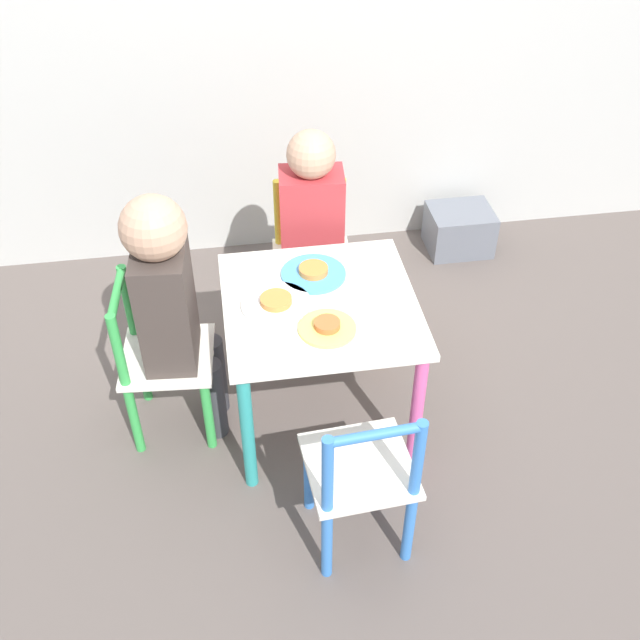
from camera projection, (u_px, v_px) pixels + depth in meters
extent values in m
plane|color=#5B514C|center=(320.00, 413.00, 2.35)|extent=(6.00, 6.00, 0.00)
cube|color=silver|center=(320.00, 304.00, 2.06)|extent=(0.53, 0.53, 0.02)
cylinder|color=teal|center=(248.00, 432.00, 2.01)|extent=(0.04, 0.04, 0.43)
cylinder|color=#E5599E|center=(417.00, 412.00, 2.06)|extent=(0.04, 0.04, 0.43)
cylinder|color=#8E51BC|center=(235.00, 321.00, 2.36)|extent=(0.04, 0.04, 0.43)
cylinder|color=orange|center=(380.00, 306.00, 2.41)|extent=(0.04, 0.04, 0.43)
cube|color=silver|center=(312.00, 261.00, 2.51)|extent=(0.28, 0.28, 0.02)
cylinder|color=yellow|center=(282.00, 314.00, 2.51)|extent=(0.03, 0.03, 0.26)
cylinder|color=yellow|center=(345.00, 312.00, 2.52)|extent=(0.03, 0.03, 0.26)
cylinder|color=yellow|center=(281.00, 276.00, 2.67)|extent=(0.03, 0.03, 0.26)
cylinder|color=yellow|center=(340.00, 274.00, 2.68)|extent=(0.03, 0.03, 0.26)
cylinder|color=yellow|center=(278.00, 215.00, 2.51)|extent=(0.03, 0.03, 0.26)
cylinder|color=yellow|center=(341.00, 212.00, 2.52)|extent=(0.03, 0.03, 0.26)
cylinder|color=yellow|center=(309.00, 183.00, 2.44)|extent=(0.21, 0.04, 0.02)
cube|color=silver|center=(168.00, 357.00, 2.15)|extent=(0.28, 0.28, 0.02)
cylinder|color=green|center=(208.00, 415.00, 2.16)|extent=(0.03, 0.03, 0.26)
cylinder|color=green|center=(211.00, 364.00, 2.33)|extent=(0.03, 0.03, 0.26)
cylinder|color=green|center=(134.00, 419.00, 2.15)|extent=(0.03, 0.03, 0.26)
cylinder|color=green|center=(142.00, 368.00, 2.31)|extent=(0.03, 0.03, 0.26)
cylinder|color=green|center=(119.00, 353.00, 1.99)|extent=(0.03, 0.03, 0.26)
cylinder|color=green|center=(128.00, 303.00, 2.15)|extent=(0.03, 0.03, 0.26)
cylinder|color=green|center=(116.00, 294.00, 1.99)|extent=(0.04, 0.21, 0.02)
cube|color=silver|center=(359.00, 466.00, 1.85)|extent=(0.28, 0.28, 0.02)
cylinder|color=#387AD1|center=(385.00, 462.00, 2.03)|extent=(0.03, 0.03, 0.26)
cylinder|color=#387AD1|center=(309.00, 475.00, 2.00)|extent=(0.03, 0.03, 0.26)
cylinder|color=#387AD1|center=(409.00, 527.00, 1.88)|extent=(0.03, 0.03, 0.26)
cylinder|color=#387AD1|center=(327.00, 543.00, 1.84)|extent=(0.03, 0.03, 0.26)
cylinder|color=#387AD1|center=(418.00, 460.00, 1.71)|extent=(0.03, 0.03, 0.26)
cylinder|color=#387AD1|center=(328.00, 477.00, 1.67)|extent=(0.03, 0.03, 0.26)
cylinder|color=#387AD1|center=(376.00, 435.00, 1.62)|extent=(0.21, 0.04, 0.02)
cylinder|color=#7A6B5B|center=(299.00, 315.00, 2.50)|extent=(0.07, 0.07, 0.28)
cylinder|color=#7A6B5B|center=(329.00, 313.00, 2.50)|extent=(0.07, 0.07, 0.28)
cube|color=#B23338|center=(312.00, 220.00, 2.38)|extent=(0.21, 0.16, 0.33)
sphere|color=tan|center=(311.00, 154.00, 2.23)|extent=(0.15, 0.15, 0.15)
cylinder|color=#38383D|center=(214.00, 399.00, 2.20)|extent=(0.07, 0.07, 0.28)
cylinder|color=#38383D|center=(215.00, 375.00, 2.28)|extent=(0.07, 0.07, 0.28)
cube|color=#423833|center=(166.00, 306.00, 2.03)|extent=(0.16, 0.21, 0.36)
sphere|color=tan|center=(153.00, 228.00, 1.87)|extent=(0.17, 0.17, 0.17)
cylinder|color=#4C9EE0|center=(313.00, 274.00, 2.15)|extent=(0.19, 0.19, 0.01)
cylinder|color=#D6843D|center=(313.00, 270.00, 2.14)|extent=(0.08, 0.08, 0.02)
cylinder|color=white|center=(276.00, 304.00, 2.04)|extent=(0.19, 0.19, 0.01)
cylinder|color=#D6843D|center=(276.00, 300.00, 2.03)|extent=(0.09, 0.09, 0.02)
cylinder|color=#EADB66|center=(327.00, 328.00, 1.96)|extent=(0.15, 0.15, 0.01)
cylinder|color=#CC6633|center=(327.00, 324.00, 1.95)|extent=(0.07, 0.07, 0.02)
cube|color=slate|center=(459.00, 230.00, 2.99)|extent=(0.25, 0.20, 0.17)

